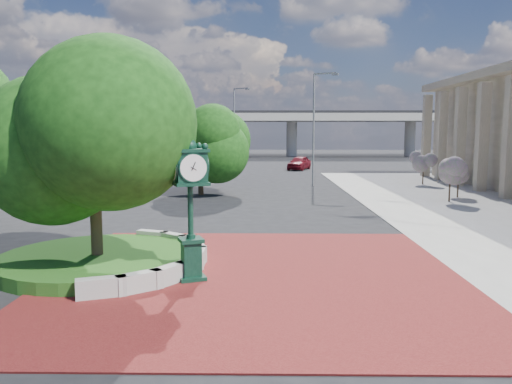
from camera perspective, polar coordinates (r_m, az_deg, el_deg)
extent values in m
plane|color=black|center=(15.83, 0.02, -8.58)|extent=(200.00, 200.00, 0.00)
cube|color=maroon|center=(14.86, -0.03, -9.54)|extent=(12.00, 12.00, 0.04)
cube|color=#9E9B93|center=(13.51, -17.27, -10.45)|extent=(1.29, 0.76, 0.54)
cube|color=#9E9B93|center=(13.71, -13.20, -10.06)|extent=(1.20, 1.04, 0.54)
cube|color=#9E9B93|center=(14.23, -9.84, -9.35)|extent=(1.00, 1.22, 0.54)
cube|color=#9E9B93|center=(14.98, -7.58, -8.47)|extent=(0.71, 1.30, 0.54)
cube|color=#9E9B93|center=(15.88, -6.54, -7.56)|extent=(0.35, 1.25, 0.54)
cube|color=#9E9B93|center=(16.83, -6.62, -6.73)|extent=(0.71, 1.30, 0.54)
cube|color=#9E9B93|center=(17.73, -7.64, -6.04)|extent=(1.00, 1.22, 0.54)
cube|color=#9E9B93|center=(18.52, -9.39, -5.52)|extent=(1.20, 1.04, 0.54)
cube|color=#9E9B93|center=(19.13, -11.66, -5.16)|extent=(1.29, 0.76, 0.54)
cylinder|color=#144413|center=(16.62, -17.64, -7.45)|extent=(6.10, 6.10, 0.40)
cube|color=#9E9B93|center=(85.28, 0.73, 8.48)|extent=(90.00, 12.00, 1.20)
cube|color=black|center=(85.30, 0.73, 9.02)|extent=(90.00, 12.00, 0.40)
cylinder|color=#9E9B93|center=(92.25, -21.69, 5.70)|extent=(1.80, 1.80, 6.00)
cylinder|color=#9E9B93|center=(86.60, -9.30, 6.05)|extent=(1.80, 1.80, 6.00)
cylinder|color=#9E9B93|center=(85.39, 4.11, 6.11)|extent=(1.80, 1.80, 6.00)
cylinder|color=#9E9B93|center=(88.78, 17.17, 5.85)|extent=(1.80, 1.80, 6.00)
cylinder|color=#38281C|center=(16.42, -17.75, -4.45)|extent=(0.36, 0.36, 2.17)
sphere|color=#12380F|center=(16.13, -18.10, 4.80)|extent=(5.20, 5.20, 5.20)
cylinder|color=#38281C|center=(33.67, -6.34, 1.33)|extent=(0.36, 0.36, 1.92)
sphere|color=#12380F|center=(33.53, -6.39, 5.22)|extent=(4.40, 4.40, 4.40)
cube|color=black|center=(14.60, -7.37, -9.68)|extent=(0.95, 0.95, 0.15)
cube|color=black|center=(14.45, -7.41, -7.52)|extent=(0.65, 0.65, 1.01)
cube|color=black|center=(14.33, -7.44, -5.46)|extent=(0.83, 0.83, 0.11)
cylinder|color=black|center=(14.17, -7.49, -2.16)|extent=(0.16, 0.16, 1.56)
cube|color=black|center=(14.03, -7.57, 2.87)|extent=(1.07, 1.07, 0.83)
cylinder|color=white|center=(13.61, -7.17, 2.76)|extent=(0.70, 0.32, 0.73)
cylinder|color=white|center=(14.45, -7.95, 2.98)|extent=(0.70, 0.32, 0.73)
cylinder|color=white|center=(13.94, -9.30, 2.82)|extent=(0.32, 0.70, 0.73)
cylinder|color=white|center=(14.13, -5.87, 2.93)|extent=(0.32, 0.70, 0.73)
sphere|color=black|center=(14.00, -7.61, 5.19)|extent=(0.40, 0.40, 0.40)
cone|color=black|center=(13.99, -7.63, 6.43)|extent=(0.17, 0.17, 0.46)
imported|color=#5C0D16|center=(55.44, 4.97, 3.34)|extent=(3.24, 4.80, 1.52)
cylinder|color=slate|center=(39.04, 6.60, 6.99)|extent=(0.15, 0.15, 8.58)
cube|color=slate|center=(39.06, 7.93, 13.28)|extent=(1.65, 0.76, 0.11)
cube|color=slate|center=(38.86, 9.05, 13.15)|extent=(0.53, 0.39, 0.14)
cylinder|color=slate|center=(58.25, -2.50, 7.26)|extent=(0.16, 0.16, 9.10)
cube|color=slate|center=(58.07, -1.69, 11.76)|extent=(1.74, 0.84, 0.12)
cube|color=slate|center=(57.72, -0.95, 11.69)|extent=(0.56, 0.43, 0.15)
cylinder|color=#38281C|center=(32.05, 21.23, -0.04)|extent=(0.10, 0.10, 1.20)
sphere|color=#B75BAC|center=(31.95, 21.31, 1.74)|extent=(1.20, 1.20, 1.20)
cylinder|color=#38281C|center=(34.36, 22.06, 0.37)|extent=(0.10, 0.10, 1.20)
sphere|color=#B75BAC|center=(34.27, 22.14, 2.03)|extent=(1.20, 1.20, 1.20)
cylinder|color=#38281C|center=(41.83, 18.53, 1.61)|extent=(0.10, 0.10, 1.20)
sphere|color=#B75BAC|center=(41.76, 18.59, 2.97)|extent=(1.20, 1.20, 1.20)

